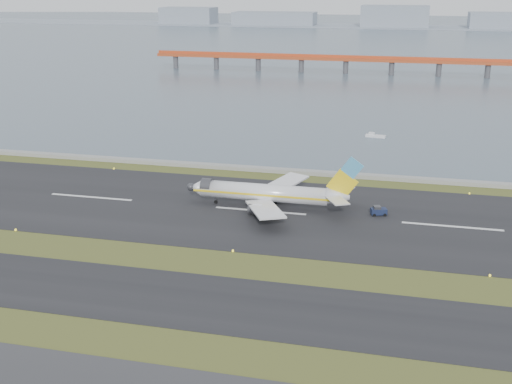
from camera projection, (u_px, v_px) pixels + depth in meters
ground at (222, 269)px, 111.18m from camera, size 1000.00×1000.00×0.00m
taxiway_strip at (200, 301)px, 100.08m from camera, size 1000.00×18.00×0.10m
runway_strip at (260, 211)px, 138.86m from camera, size 1000.00×45.00×0.10m
seawall at (286, 171)px, 166.42m from camera, size 1000.00×2.50×1.00m
bay_water at (376, 40)px, 535.95m from camera, size 1400.00×800.00×1.30m
red_pier at (392, 61)px, 335.35m from camera, size 260.00×5.00×10.20m
far_shoreline at (398, 21)px, 678.80m from camera, size 1400.00×80.00×60.50m
airliner at (270, 193)px, 139.74m from camera, size 38.52×32.89×12.80m
pushback_tug at (378, 211)px, 136.13m from camera, size 3.70×2.74×2.11m
workboat_near at (375, 136)px, 203.94m from camera, size 6.48×2.88×1.52m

